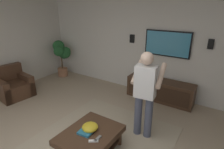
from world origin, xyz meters
The scene contains 16 objects.
wall_back_tv centered at (3.20, 0.00, 1.36)m, with size 0.10×7.22×2.72m, color silver.
area_rug centered at (0.62, -0.09, 0.01)m, with size 2.63×2.31×0.01m, color tan.
armchair centered at (0.88, 3.00, 0.28)m, with size 0.88×0.88×0.82m.
coffee_table centered at (0.42, -0.09, 0.30)m, with size 1.00×0.80×0.40m.
media_console centered at (2.86, -0.40, 0.28)m, with size 0.45×1.70×0.55m.
tv centered at (3.10, -0.40, 1.45)m, with size 0.05×1.14×0.64m.
person_standing centered at (1.33, -0.63, 0.93)m, with size 0.58×0.58×1.64m.
potted_plant_tall centered at (2.74, 3.05, 0.80)m, with size 0.59×0.57×1.23m.
bowl centered at (0.46, -0.06, 0.46)m, with size 0.27×0.27×0.12m, color gold.
remote_white centered at (0.28, -0.28, 0.41)m, with size 0.15×0.04×0.02m, color white.
remote_black centered at (0.57, 0.01, 0.41)m, with size 0.15×0.04×0.02m, color black.
remote_grey centered at (0.36, -0.30, 0.41)m, with size 0.15×0.04×0.02m, color slate.
book centered at (0.35, -0.05, 0.42)m, with size 0.22×0.16×0.04m, color teal.
vase_round centered at (2.88, 0.09, 0.66)m, with size 0.22×0.22×0.22m, color gold.
wall_speaker_left centered at (3.12, -1.36, 1.55)m, with size 0.06×0.12×0.22m, color black.
wall_speaker_right centered at (3.12, 0.59, 1.48)m, with size 0.06×0.12×0.22m, color black.
Camera 1 is at (-1.47, -1.77, 2.35)m, focal length 29.71 mm.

